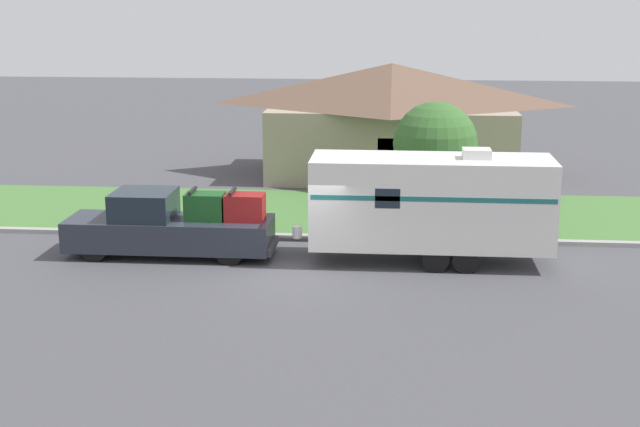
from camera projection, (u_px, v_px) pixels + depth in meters
The scene contains 8 objects.
ground_plane at pixel (299, 274), 25.18m from camera, with size 120.00×120.00×0.00m, color #47474C.
curb_strip at pixel (312, 237), 28.79m from camera, with size 80.00×0.30×0.14m.
lawn_strip at pixel (322, 212), 32.33m from camera, with size 80.00×7.00×0.03m.
house_across_street at pixel (391, 118), 38.54m from camera, with size 11.15×6.79×4.85m.
pickup_truck at pixel (171, 226), 26.80m from camera, with size 6.28×1.92×2.07m.
travel_trailer at pixel (431, 202), 25.92m from camera, with size 7.96×2.30×3.40m.
mailbox at pixel (357, 200), 29.49m from camera, with size 0.48×0.20×1.40m.
tree_in_yard at pixel (435, 144), 29.62m from camera, with size 2.81×2.81×4.27m.
Camera 1 is at (2.66, -23.90, 7.68)m, focal length 50.00 mm.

